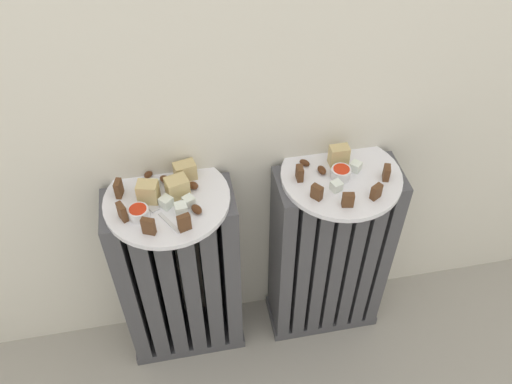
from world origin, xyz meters
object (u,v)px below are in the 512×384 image
plate_right (341,176)px  jam_bowl_left (138,212)px  fork (163,216)px  radiator_left (180,279)px  radiator_right (329,256)px  jam_bowl_right (341,173)px  plate_left (167,200)px

plate_right → jam_bowl_left: (-0.46, -0.05, 0.02)m
jam_bowl_left → fork: size_ratio=0.45×
fork → radiator_left: bearing=77.3°
radiator_right → jam_bowl_left: (-0.46, -0.05, 0.32)m
radiator_right → fork: size_ratio=5.83×
radiator_left → jam_bowl_left: jam_bowl_left is taller
jam_bowl_right → jam_bowl_left: bearing=-175.6°
plate_right → jam_bowl_right: size_ratio=6.21×
radiator_right → jam_bowl_left: bearing=-174.4°
plate_left → plate_right: 0.40m
fork → jam_bowl_left: bearing=168.5°
radiator_left → plate_left: (0.00, 0.00, 0.30)m
radiator_left → jam_bowl_left: 0.32m
jam_bowl_left → fork: jam_bowl_left is taller
plate_right → jam_bowl_left: 0.46m
radiator_left → fork: fork is taller
radiator_left → radiator_right: size_ratio=1.00×
radiator_right → fork: fork is taller
plate_left → jam_bowl_left: jam_bowl_left is taller
radiator_left → jam_bowl_right: bearing=-1.4°
jam_bowl_right → fork: bearing=-173.6°
plate_left → jam_bowl_left: size_ratio=6.28×
jam_bowl_left → plate_left: bearing=36.5°
fork → plate_left: bearing=77.3°
radiator_right → plate_right: bearing=180.0°
jam_bowl_left → fork: bearing=-11.5°
radiator_left → jam_bowl_right: jam_bowl_right is taller
plate_left → jam_bowl_right: (0.39, -0.01, 0.02)m
radiator_left → plate_left: bearing=0.0°
radiator_right → plate_left: bearing=180.0°
jam_bowl_right → plate_left: bearing=178.6°
radiator_left → plate_right: (0.40, 0.00, 0.30)m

